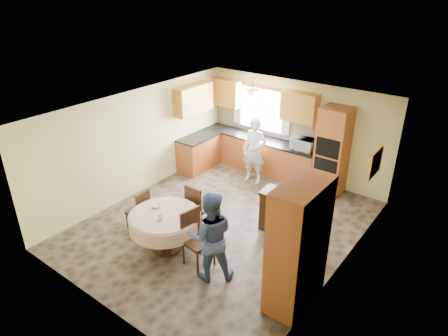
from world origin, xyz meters
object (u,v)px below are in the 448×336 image
sideboard (288,216)px  dining_table (165,222)px  oven_tower (332,151)px  person_sink (254,151)px  chair_left (140,209)px  chair_back (197,205)px  chair_right (195,235)px  person_dining (210,237)px  cupboard (298,246)px

sideboard → dining_table: (-1.60, -1.85, 0.19)m
oven_tower → person_sink: oven_tower is taller
oven_tower → chair_left: (-2.36, -3.87, -0.56)m
sideboard → chair_back: size_ratio=1.14×
chair_right → person_sink: (-0.94, 3.34, 0.25)m
dining_table → chair_back: bearing=87.5°
sideboard → person_dining: bearing=-106.0°
chair_left → chair_back: (0.86, 0.75, 0.05)m
sideboard → person_dining: (-0.42, -1.95, 0.42)m
oven_tower → chair_back: 3.50m
cupboard → chair_right: 1.95m
person_sink → person_dining: 3.74m
oven_tower → cupboard: (1.07, -3.73, 0.00)m
chair_right → oven_tower: bearing=-2.6°
cupboard → person_dining: 1.49m
chair_left → person_sink: 3.32m
person_sink → dining_table: bearing=-95.1°
chair_back → chair_right: (0.69, -0.85, 0.03)m
chair_back → dining_table: bearing=86.7°
dining_table → chair_back: chair_back is taller
chair_right → person_dining: person_dining is taller
chair_left → chair_back: chair_back is taller
sideboard → dining_table: bearing=-134.8°
oven_tower → chair_left: size_ratio=2.34×
dining_table → chair_right: size_ratio=1.27×
dining_table → person_dining: 1.21m
chair_right → person_dining: size_ratio=0.64×
dining_table → person_dining: size_ratio=0.81×
oven_tower → cupboard: bearing=-74.0°
person_dining → dining_table: bearing=-45.7°
sideboard → chair_back: 1.85m
chair_back → chair_right: chair_right is taller
chair_left → person_dining: (2.01, -0.22, 0.33)m
cupboard → person_dining: size_ratio=1.28×
oven_tower → person_sink: 1.87m
cupboard → chair_right: bearing=-172.5°
oven_tower → chair_right: 4.08m
oven_tower → sideboard: size_ratio=1.85×
chair_right → person_sink: bearing=24.6°
sideboard → chair_left: bearing=-148.5°
cupboard → person_sink: bearing=132.3°
person_sink → person_dining: bearing=-76.7°
dining_table → person_dining: (1.19, -0.10, 0.23)m
cupboard → chair_back: 2.69m
oven_tower → chair_right: bearing=-101.5°
person_sink → person_dining: size_ratio=1.01×
oven_tower → cupboard: 3.88m
chair_left → sideboard: bearing=122.2°
chair_right → person_dining: 0.53m
person_dining → chair_back: bearing=-81.0°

